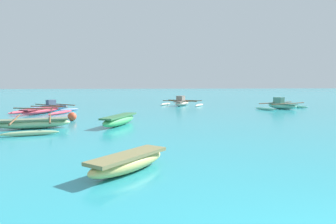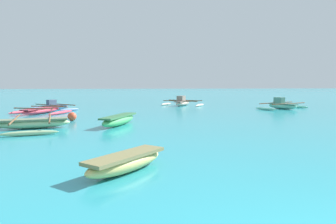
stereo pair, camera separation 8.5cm
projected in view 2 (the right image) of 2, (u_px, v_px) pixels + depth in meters
The scene contains 8 objects.
moored_boat_0 at pixel (182, 102), 27.39m from camera, with size 4.08×3.59×0.91m.
moored_boat_1 at pixel (282, 105), 23.91m from camera, with size 4.70×3.65×0.92m.
moored_boat_2 at pixel (33, 123), 13.41m from camera, with size 3.25×4.63×0.49m.
moored_boat_3 at pixel (126, 162), 6.82m from camera, with size 2.00×2.19×0.41m.
moored_boat_4 at pixel (55, 107), 23.07m from camera, with size 3.95×3.84×0.78m.
moored_boat_5 at pixel (119, 120), 14.43m from camera, with size 1.79×3.23×0.49m.
moored_boat_6 at pixel (42, 110), 20.19m from camera, with size 3.87×3.71×0.44m.
mooring_buoy_0 at pixel (72, 116), 16.20m from camera, with size 0.47×0.47×0.47m.
Camera 2 is at (-2.59, -1.64, 2.00)m, focal length 32.00 mm.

